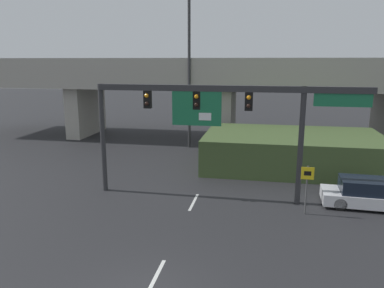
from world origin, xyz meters
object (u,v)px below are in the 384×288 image
at_px(signal_gantry, 216,109).
at_px(speed_limit_sign, 307,183).
at_px(highway_light_pole_near, 189,49).
at_px(parked_sedan_near_right, 365,194).

distance_m(signal_gantry, speed_limit_sign, 5.86).
bearing_deg(speed_limit_sign, highway_light_pole_near, 122.53).
xyz_separation_m(highway_light_pole_near, parked_sedan_near_right, (11.47, -11.53, -7.61)).
relative_size(signal_gantry, speed_limit_sign, 5.82).
distance_m(signal_gantry, highway_light_pole_near, 12.75).
bearing_deg(signal_gantry, speed_limit_sign, -17.08).
bearing_deg(highway_light_pole_near, parked_sedan_near_right, -45.15).
bearing_deg(signal_gantry, highway_light_pole_near, 107.73).
bearing_deg(highway_light_pole_near, signal_gantry, -72.27).
height_order(signal_gantry, highway_light_pole_near, highway_light_pole_near).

